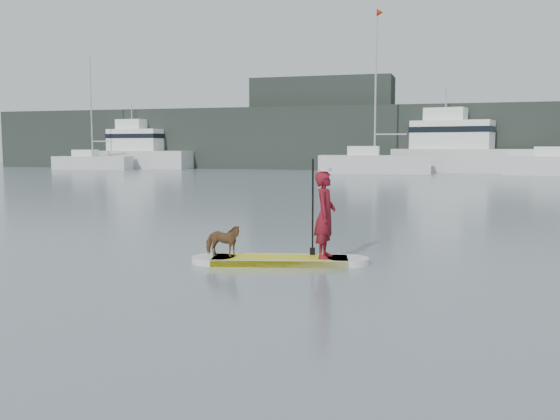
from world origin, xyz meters
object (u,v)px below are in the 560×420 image
(paddler, at_px, (325,215))
(motor_yacht_b, at_px, (141,150))
(sailboat_d, at_px, (374,162))
(dog, at_px, (223,241))
(paddleboard, at_px, (280,260))
(sailboat_a, at_px, (92,162))
(motor_yacht_a, at_px, (460,148))

(paddler, height_order, motor_yacht_b, motor_yacht_b)
(paddler, xyz_separation_m, sailboat_d, (-4.51, 40.09, 0.02))
(dog, relative_size, motor_yacht_b, 0.07)
(paddleboard, bearing_deg, sailboat_d, 82.20)
(paddleboard, bearing_deg, motor_yacht_b, 108.26)
(sailboat_a, relative_size, motor_yacht_a, 0.85)
(sailboat_a, xyz_separation_m, motor_yacht_a, (34.21, 2.89, 1.30))
(motor_yacht_a, bearing_deg, sailboat_d, -133.16)
(paddleboard, distance_m, motor_yacht_b, 53.72)
(paddler, relative_size, sailboat_d, 0.12)
(dog, relative_size, sailboat_d, 0.05)
(dog, relative_size, motor_yacht_a, 0.06)
(paddler, distance_m, sailboat_d, 40.34)
(paddler, height_order, sailboat_d, sailboat_d)
(dog, height_order, motor_yacht_b, motor_yacht_b)
(sailboat_a, distance_m, motor_yacht_b, 5.12)
(dog, bearing_deg, motor_yacht_b, 28.28)
(paddler, relative_size, sailboat_a, 0.15)
(paddleboard, distance_m, sailboat_a, 52.39)
(dog, xyz_separation_m, sailboat_a, (-30.13, 42.34, 0.33))
(paddler, bearing_deg, sailboat_a, 36.59)
(paddleboard, relative_size, dog, 4.55)
(paddler, xyz_separation_m, motor_yacht_b, (-28.70, 45.69, 0.91))
(motor_yacht_a, xyz_separation_m, motor_yacht_b, (-30.93, 0.89, -0.22))
(sailboat_d, distance_m, motor_yacht_a, 8.29)
(paddleboard, relative_size, motor_yacht_a, 0.26)
(dog, height_order, sailboat_a, sailboat_a)
(dog, distance_m, motor_yacht_a, 45.43)
(sailboat_d, bearing_deg, sailboat_a, 171.77)
(dog, bearing_deg, paddler, -78.89)
(sailboat_d, relative_size, motor_yacht_b, 1.31)
(paddleboard, height_order, motor_yacht_a, motor_yacht_a)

